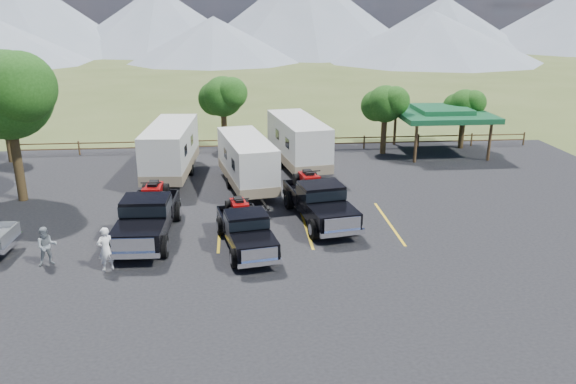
{
  "coord_description": "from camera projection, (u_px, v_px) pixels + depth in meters",
  "views": [
    {
      "loc": [
        -1.02,
        -20.3,
        9.87
      ],
      "look_at": [
        1.21,
        4.4,
        1.6
      ],
      "focal_mm": 35.0,
      "sensor_mm": 36.0,
      "label": 1
    }
  ],
  "objects": [
    {
      "name": "rig_center",
      "position": [
        246.0,
        228.0,
        23.75
      ],
      "size": [
        2.68,
        5.69,
        1.83
      ],
      "rotation": [
        0.0,
        0.0,
        0.18
      ],
      "color": "black",
      "rests_on": "asphalt_lot"
    },
    {
      "name": "ground",
      "position": [
        268.0,
        265.0,
        22.38
      ],
      "size": [
        320.0,
        320.0,
        0.0
      ],
      "primitive_type": "plane",
      "color": "#3F4F21",
      "rests_on": "ground"
    },
    {
      "name": "tree_ne_a",
      "position": [
        385.0,
        104.0,
        38.13
      ],
      "size": [
        3.11,
        2.92,
        4.76
      ],
      "color": "#302312",
      "rests_on": "ground"
    },
    {
      "name": "pavilion",
      "position": [
        442.0,
        113.0,
        38.68
      ],
      "size": [
        6.2,
        6.2,
        3.22
      ],
      "color": "brown",
      "rests_on": "ground"
    },
    {
      "name": "trailer_left",
      "position": [
        171.0,
        150.0,
        33.28
      ],
      "size": [
        2.82,
        9.11,
        3.16
      ],
      "rotation": [
        0.0,
        0.0,
        -0.06
      ],
      "color": "silver",
      "rests_on": "asphalt_lot"
    },
    {
      "name": "trailer_right",
      "position": [
        298.0,
        143.0,
        35.2
      ],
      "size": [
        3.49,
        9.07,
        3.14
      ],
      "rotation": [
        0.0,
        0.0,
        0.16
      ],
      "color": "silver",
      "rests_on": "asphalt_lot"
    },
    {
      "name": "person_b",
      "position": [
        47.0,
        246.0,
        22.11
      ],
      "size": [
        0.94,
        0.84,
        1.6
      ],
      "primitive_type": "imported",
      "rotation": [
        0.0,
        0.0,
        0.35
      ],
      "color": "gray",
      "rests_on": "asphalt_lot"
    },
    {
      "name": "tree_ne_b",
      "position": [
        464.0,
        105.0,
        39.69
      ],
      "size": [
        2.77,
        2.59,
        4.27
      ],
      "color": "#302312",
      "rests_on": "ground"
    },
    {
      "name": "stall_lines",
      "position": [
        263.0,
        227.0,
        26.15
      ],
      "size": [
        12.12,
        5.5,
        0.01
      ],
      "color": "gold",
      "rests_on": "asphalt_lot"
    },
    {
      "name": "trailer_center",
      "position": [
        247.0,
        162.0,
        31.24
      ],
      "size": [
        3.38,
        8.35,
        2.89
      ],
      "rotation": [
        0.0,
        0.0,
        0.19
      ],
      "color": "silver",
      "rests_on": "asphalt_lot"
    },
    {
      "name": "asphalt_lot",
      "position": [
        264.0,
        236.0,
        25.21
      ],
      "size": [
        44.0,
        34.0,
        0.04
      ],
      "primitive_type": "cube",
      "color": "black",
      "rests_on": "ground"
    },
    {
      "name": "tree_big_nw",
      "position": [
        6.0,
        95.0,
        28.07
      ],
      "size": [
        5.54,
        5.18,
        7.84
      ],
      "color": "#302312",
      "rests_on": "ground"
    },
    {
      "name": "rig_left",
      "position": [
        148.0,
        215.0,
        24.74
      ],
      "size": [
        2.46,
        6.53,
        2.16
      ],
      "rotation": [
        0.0,
        0.0,
        -0.03
      ],
      "color": "black",
      "rests_on": "asphalt_lot"
    },
    {
      "name": "tree_north",
      "position": [
        223.0,
        97.0,
        38.96
      ],
      "size": [
        3.46,
        3.24,
        5.25
      ],
      "color": "#302312",
      "rests_on": "ground"
    },
    {
      "name": "mountain_range",
      "position": [
        204.0,
        15.0,
        119.36
      ],
      "size": [
        209.0,
        71.0,
        20.0
      ],
      "color": "gray",
      "rests_on": "ground"
    },
    {
      "name": "person_a",
      "position": [
        106.0,
        249.0,
        21.65
      ],
      "size": [
        0.78,
        0.71,
        1.78
      ],
      "primitive_type": "imported",
      "rotation": [
        0.0,
        0.0,
        3.72
      ],
      "color": "white",
      "rests_on": "asphalt_lot"
    },
    {
      "name": "rig_right",
      "position": [
        319.0,
        200.0,
        26.73
      ],
      "size": [
        3.11,
        6.58,
        2.11
      ],
      "rotation": [
        0.0,
        0.0,
        0.18
      ],
      "color": "black",
      "rests_on": "asphalt_lot"
    },
    {
      "name": "tree_nw_small",
      "position": [
        5.0,
        121.0,
        36.21
      ],
      "size": [
        2.59,
        2.43,
        3.85
      ],
      "color": "#302312",
      "rests_on": "ground"
    },
    {
      "name": "rail_fence",
      "position": [
        281.0,
        142.0,
        39.84
      ],
      "size": [
        36.12,
        0.12,
        1.0
      ],
      "color": "brown",
      "rests_on": "ground"
    }
  ]
}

